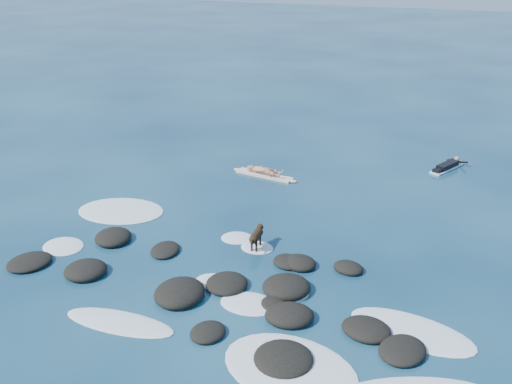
% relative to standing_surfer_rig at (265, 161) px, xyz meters
% --- Properties ---
extents(ground, '(160.00, 160.00, 0.00)m').
position_rel_standing_surfer_rig_xyz_m(ground, '(1.93, -7.65, -0.70)').
color(ground, '#0A2642').
rests_on(ground, ground).
extents(reef_rocks, '(14.93, 6.87, 0.54)m').
position_rel_standing_surfer_rig_xyz_m(reef_rocks, '(2.30, -9.07, -0.59)').
color(reef_rocks, black).
rests_on(reef_rocks, ground).
extents(breaking_foam, '(15.24, 8.90, 0.12)m').
position_rel_standing_surfer_rig_xyz_m(breaking_foam, '(2.34, -8.86, -0.69)').
color(breaking_foam, white).
rests_on(breaking_foam, ground).
extents(standing_surfer_rig, '(3.11, 0.93, 1.77)m').
position_rel_standing_surfer_rig_xyz_m(standing_surfer_rig, '(0.00, 0.00, 0.00)').
color(standing_surfer_rig, beige).
rests_on(standing_surfer_rig, ground).
extents(paddling_surfer_rig, '(1.55, 2.24, 0.41)m').
position_rel_standing_surfer_rig_xyz_m(paddling_surfer_rig, '(7.39, 3.68, -0.56)').
color(paddling_surfer_rig, white).
rests_on(paddling_surfer_rig, ground).
extents(dog, '(0.33, 1.19, 0.76)m').
position_rel_standing_surfer_rig_xyz_m(dog, '(1.91, -6.09, -0.20)').
color(dog, black).
rests_on(dog, ground).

